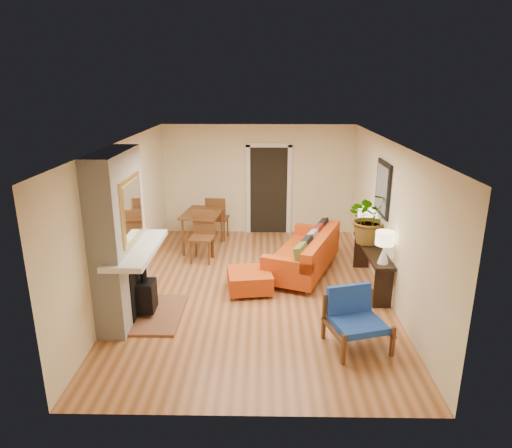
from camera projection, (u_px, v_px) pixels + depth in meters
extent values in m
plane|color=#C17B4A|center=(256.00, 289.00, 8.15)|extent=(6.50, 6.50, 0.00)
plane|color=white|center=(256.00, 142.00, 7.37)|extent=(6.50, 6.50, 0.00)
plane|color=#F4E9BF|center=(258.00, 180.00, 10.86)|extent=(4.50, 0.00, 4.50)
plane|color=#F4E9BF|center=(250.00, 311.00, 4.66)|extent=(4.50, 0.00, 4.50)
plane|color=#F4E9BF|center=(124.00, 218.00, 7.80)|extent=(0.00, 6.50, 6.50)
plane|color=#F4E9BF|center=(388.00, 220.00, 7.72)|extent=(0.00, 6.50, 6.50)
cube|color=black|center=(269.00, 190.00, 10.90)|extent=(0.88, 0.06, 2.10)
cube|color=white|center=(248.00, 190.00, 10.90)|extent=(0.10, 0.08, 2.18)
cube|color=white|center=(289.00, 191.00, 10.88)|extent=(0.10, 0.08, 2.18)
cube|color=white|center=(269.00, 145.00, 10.57)|extent=(1.08, 0.08, 0.10)
cube|color=black|center=(383.00, 189.00, 7.97)|extent=(0.04, 0.85, 0.95)
cube|color=slate|center=(382.00, 189.00, 7.97)|extent=(0.01, 0.70, 0.80)
cube|color=black|center=(132.00, 206.00, 8.09)|extent=(0.06, 0.95, 0.02)
cube|color=black|center=(131.00, 190.00, 8.00)|extent=(0.06, 0.95, 0.02)
cube|color=white|center=(115.00, 202.00, 6.67)|extent=(0.42, 1.50, 1.48)
cube|color=white|center=(123.00, 283.00, 7.06)|extent=(0.42, 1.50, 1.12)
cube|color=white|center=(136.00, 249.00, 6.89)|extent=(0.60, 1.68, 0.08)
cube|color=black|center=(138.00, 289.00, 7.09)|extent=(0.03, 0.72, 0.78)
cube|color=brown|center=(158.00, 314.00, 7.21)|extent=(0.75, 1.30, 0.04)
cube|color=black|center=(145.00, 296.00, 7.12)|extent=(0.30, 0.36, 0.48)
cylinder|color=black|center=(143.00, 270.00, 6.99)|extent=(0.10, 0.10, 0.40)
cube|color=gold|center=(131.00, 209.00, 6.70)|extent=(0.04, 0.95, 0.95)
cube|color=silver|center=(133.00, 209.00, 6.70)|extent=(0.01, 0.82, 0.82)
cylinder|color=silver|center=(268.00, 285.00, 8.17)|extent=(0.05, 0.05, 0.10)
cylinder|color=silver|center=(307.00, 292.00, 7.91)|extent=(0.05, 0.05, 0.10)
cylinder|color=silver|center=(299.00, 250.00, 9.87)|extent=(0.05, 0.05, 0.10)
cylinder|color=silver|center=(332.00, 255.00, 9.60)|extent=(0.05, 0.05, 0.10)
cube|color=#B82C11|center=(303.00, 259.00, 8.83)|extent=(1.65, 2.36, 0.31)
cube|color=#B82C11|center=(322.00, 245.00, 8.59)|extent=(0.98, 2.09, 0.36)
cube|color=#B82C11|center=(287.00, 265.00, 7.87)|extent=(0.93, 0.51, 0.21)
cube|color=#B82C11|center=(317.00, 231.00, 9.62)|extent=(0.93, 0.51, 0.21)
cube|color=brown|center=(302.00, 256.00, 7.90)|extent=(0.34, 0.46, 0.43)
cube|color=black|center=(308.00, 249.00, 8.27)|extent=(0.34, 0.46, 0.43)
cube|color=#989994|center=(314.00, 242.00, 8.63)|extent=(0.34, 0.46, 0.43)
cube|color=maroon|center=(319.00, 236.00, 8.95)|extent=(0.34, 0.46, 0.43)
cube|color=black|center=(325.00, 230.00, 9.32)|extent=(0.34, 0.46, 0.43)
cylinder|color=silver|center=(234.00, 298.00, 7.72)|extent=(0.04, 0.04, 0.06)
cylinder|color=silver|center=(269.00, 296.00, 7.79)|extent=(0.04, 0.04, 0.06)
cylinder|color=silver|center=(231.00, 283.00, 8.29)|extent=(0.04, 0.04, 0.06)
cylinder|color=silver|center=(264.00, 282.00, 8.37)|extent=(0.04, 0.04, 0.06)
cube|color=#B82C11|center=(250.00, 280.00, 7.99)|extent=(0.84, 0.84, 0.32)
cube|color=brown|center=(333.00, 331.00, 6.19)|extent=(0.25, 0.73, 0.05)
cube|color=brown|center=(344.00, 349.00, 5.91)|extent=(0.06, 0.06, 0.44)
cube|color=brown|center=(324.00, 316.00, 6.48)|extent=(0.06, 0.06, 0.69)
cube|color=brown|center=(381.00, 324.00, 6.37)|extent=(0.25, 0.73, 0.05)
cube|color=brown|center=(393.00, 342.00, 6.09)|extent=(0.06, 0.06, 0.44)
cube|color=brown|center=(369.00, 310.00, 6.66)|extent=(0.06, 0.06, 0.69)
cube|color=#203CC0|center=(358.00, 324.00, 6.26)|extent=(0.80, 0.77, 0.10)
cube|color=#203CC0|center=(349.00, 299.00, 6.47)|extent=(0.68, 0.34, 0.41)
cube|color=brown|center=(202.00, 213.00, 9.86)|extent=(0.91, 1.20, 0.04)
cylinder|color=brown|center=(183.00, 238.00, 9.58)|extent=(0.05, 0.05, 0.80)
cylinder|color=brown|center=(212.00, 239.00, 9.49)|extent=(0.05, 0.05, 0.80)
cylinder|color=brown|center=(195.00, 224.00, 10.48)|extent=(0.05, 0.05, 0.80)
cylinder|color=brown|center=(222.00, 226.00, 10.39)|extent=(0.05, 0.05, 0.80)
cube|color=brown|center=(202.00, 238.00, 9.26)|extent=(0.52, 0.52, 0.04)
cube|color=brown|center=(204.00, 222.00, 9.38)|extent=(0.47, 0.10, 0.51)
cylinder|color=brown|center=(191.00, 253.00, 9.18)|extent=(0.04, 0.04, 0.49)
cylinder|color=brown|center=(209.00, 254.00, 9.13)|extent=(0.04, 0.04, 0.49)
cylinder|color=brown|center=(196.00, 246.00, 9.54)|extent=(0.04, 0.04, 0.49)
cylinder|color=brown|center=(213.00, 247.00, 9.48)|extent=(0.04, 0.04, 0.49)
cube|color=brown|center=(218.00, 218.00, 10.61)|extent=(0.52, 0.52, 0.04)
cube|color=brown|center=(215.00, 209.00, 10.32)|extent=(0.47, 0.10, 0.51)
cylinder|color=brown|center=(208.00, 231.00, 10.54)|extent=(0.04, 0.04, 0.49)
cylinder|color=brown|center=(224.00, 231.00, 10.48)|extent=(0.04, 0.04, 0.49)
cylinder|color=brown|center=(212.00, 226.00, 10.89)|extent=(0.04, 0.04, 0.49)
cylinder|color=brown|center=(228.00, 226.00, 10.84)|extent=(0.04, 0.04, 0.49)
cube|color=black|center=(373.00, 249.00, 8.06)|extent=(0.34, 1.85, 0.05)
cube|color=black|center=(383.00, 289.00, 7.36)|extent=(0.30, 0.04, 0.68)
cube|color=black|center=(362.00, 251.00, 8.98)|extent=(0.30, 0.04, 0.68)
cone|color=white|center=(384.00, 255.00, 7.34)|extent=(0.18, 0.18, 0.30)
cylinder|color=white|center=(384.00, 244.00, 7.29)|extent=(0.03, 0.03, 0.06)
cylinder|color=#FFEABF|center=(385.00, 238.00, 7.26)|extent=(0.30, 0.30, 0.22)
cone|color=white|center=(365.00, 228.00, 8.68)|extent=(0.18, 0.18, 0.30)
cylinder|color=white|center=(366.00, 219.00, 8.63)|extent=(0.03, 0.03, 0.06)
cylinder|color=#FFEABF|center=(366.00, 214.00, 8.60)|extent=(0.30, 0.30, 0.22)
imported|color=#1E5919|center=(371.00, 217.00, 8.17)|extent=(0.95, 0.85, 0.97)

